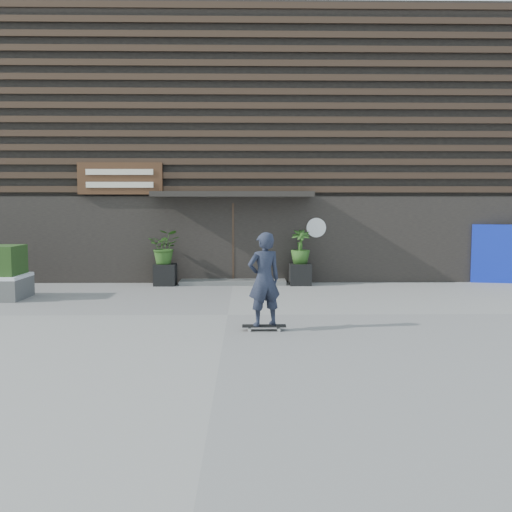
{
  "coord_description": "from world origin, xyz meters",
  "views": [
    {
      "loc": [
        0.39,
        -11.33,
        2.2
      ],
      "look_at": [
        0.6,
        1.21,
        1.1
      ],
      "focal_mm": 39.48,
      "sensor_mm": 36.0,
      "label": 1
    }
  ],
  "objects_px": {
    "planter_pot_right": "(300,274)",
    "blue_tarp": "(504,254)",
    "planter_pot_left": "(165,275)",
    "skateboarder": "(264,279)"
  },
  "relations": [
    {
      "from": "planter_pot_right",
      "to": "blue_tarp",
      "type": "distance_m",
      "value": 5.96
    },
    {
      "from": "planter_pot_left",
      "to": "blue_tarp",
      "type": "relative_size",
      "value": 0.33
    },
    {
      "from": "planter_pot_left",
      "to": "planter_pot_right",
      "type": "height_order",
      "value": "same"
    },
    {
      "from": "planter_pot_right",
      "to": "blue_tarp",
      "type": "xyz_separation_m",
      "value": [
        5.92,
        0.3,
        0.54
      ]
    },
    {
      "from": "planter_pot_left",
      "to": "skateboarder",
      "type": "relative_size",
      "value": 0.34
    },
    {
      "from": "skateboarder",
      "to": "planter_pot_right",
      "type": "bearing_deg",
      "value": 78.44
    },
    {
      "from": "planter_pot_left",
      "to": "blue_tarp",
      "type": "height_order",
      "value": "blue_tarp"
    },
    {
      "from": "blue_tarp",
      "to": "skateboarder",
      "type": "xyz_separation_m",
      "value": [
        -7.13,
        -6.18,
        0.07
      ]
    },
    {
      "from": "skateboarder",
      "to": "blue_tarp",
      "type": "bearing_deg",
      "value": 40.93
    },
    {
      "from": "planter_pot_right",
      "to": "blue_tarp",
      "type": "relative_size",
      "value": 0.33
    }
  ]
}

